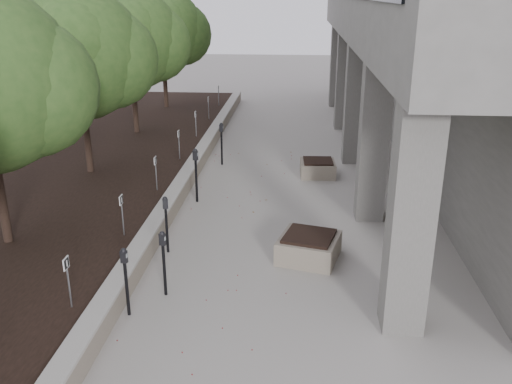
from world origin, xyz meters
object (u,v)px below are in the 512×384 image
(crabapple_tree_3, at_px, (81,82))
(parking_meter_1, at_px, (126,282))
(crabapple_tree_4, at_px, (131,61))
(parking_meter_2, at_px, (164,264))
(planter_back, at_px, (318,168))
(planter_front, at_px, (309,247))
(parking_meter_4, at_px, (196,175))
(crabapple_tree_5, at_px, (163,48))
(parking_meter_5, at_px, (222,144))
(parking_meter_3, at_px, (167,225))

(crabapple_tree_3, distance_m, parking_meter_1, 8.17)
(crabapple_tree_4, relative_size, parking_meter_2, 4.01)
(planter_back, bearing_deg, crabapple_tree_3, -169.06)
(planter_front, bearing_deg, crabapple_tree_4, 124.72)
(crabapple_tree_4, height_order, parking_meter_4, crabapple_tree_4)
(crabapple_tree_5, xyz_separation_m, parking_meter_4, (3.52, -11.28, -2.35))
(parking_meter_5, relative_size, planter_front, 1.18)
(parking_meter_4, xyz_separation_m, planter_front, (3.09, -3.26, -0.49))
(parking_meter_2, xyz_separation_m, parking_meter_3, (-0.38, 1.83, -0.00))
(crabapple_tree_3, distance_m, crabapple_tree_5, 10.00)
(parking_meter_5, distance_m, planter_back, 3.39)
(crabapple_tree_4, distance_m, parking_meter_2, 12.18)
(parking_meter_4, bearing_deg, parking_meter_3, -80.68)
(parking_meter_1, xyz_separation_m, parking_meter_4, (0.21, 5.78, 0.10))
(crabapple_tree_4, height_order, parking_meter_3, crabapple_tree_4)
(parking_meter_2, distance_m, parking_meter_3, 1.87)
(parking_meter_1, relative_size, planter_back, 1.23)
(parking_meter_3, height_order, parking_meter_5, parking_meter_5)
(crabapple_tree_4, bearing_deg, parking_meter_1, -74.66)
(parking_meter_4, bearing_deg, parking_meter_2, -75.74)
(crabapple_tree_4, bearing_deg, planter_front, -55.28)
(crabapple_tree_5, bearing_deg, parking_meter_2, -76.83)
(crabapple_tree_4, relative_size, planter_front, 4.40)
(parking_meter_3, bearing_deg, crabapple_tree_5, 82.87)
(parking_meter_2, bearing_deg, crabapple_tree_3, 138.67)
(crabapple_tree_4, xyz_separation_m, parking_meter_1, (3.31, -12.06, -2.44))
(planter_back, bearing_deg, parking_meter_4, -142.72)
(crabapple_tree_5, relative_size, parking_meter_2, 4.01)
(planter_back, bearing_deg, parking_meter_1, -113.52)
(crabapple_tree_3, bearing_deg, planter_back, 10.94)
(crabapple_tree_4, xyz_separation_m, parking_meter_5, (3.74, -2.74, -2.39))
(crabapple_tree_5, bearing_deg, planter_back, -51.17)
(crabapple_tree_5, xyz_separation_m, planter_front, (6.61, -14.54, -2.83))
(crabapple_tree_3, bearing_deg, parking_meter_5, 31.10)
(crabapple_tree_3, height_order, crabapple_tree_4, same)
(parking_meter_2, height_order, parking_meter_5, parking_meter_5)
(parking_meter_2, bearing_deg, parking_meter_3, 119.31)
(crabapple_tree_5, height_order, planter_back, crabapple_tree_5)
(crabapple_tree_4, bearing_deg, crabapple_tree_5, 90.00)
(parking_meter_2, relative_size, planter_back, 1.24)
(crabapple_tree_3, xyz_separation_m, crabapple_tree_4, (0.00, 5.00, 0.00))
(crabapple_tree_5, xyz_separation_m, parking_meter_1, (3.31, -17.06, -2.44))
(planter_front, bearing_deg, planter_back, 86.56)
(crabapple_tree_3, relative_size, crabapple_tree_4, 1.00)
(crabapple_tree_3, relative_size, parking_meter_2, 4.01)
(parking_meter_3, relative_size, parking_meter_5, 0.92)
(crabapple_tree_5, distance_m, planter_front, 16.22)
(crabapple_tree_5, bearing_deg, parking_meter_1, -79.02)
(parking_meter_3, relative_size, parking_meter_4, 0.87)
(parking_meter_5, bearing_deg, crabapple_tree_4, 147.22)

